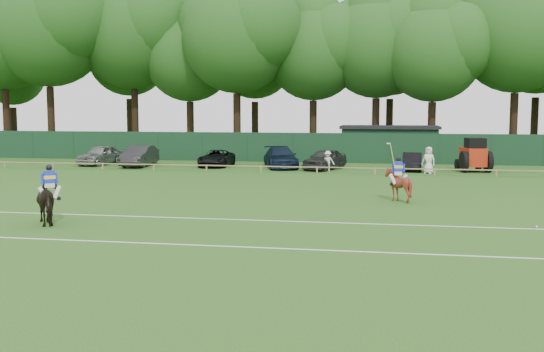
% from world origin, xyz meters
% --- Properties ---
extents(ground, '(160.00, 160.00, 0.00)m').
position_xyz_m(ground, '(0.00, 0.00, 0.00)').
color(ground, '#1E4C14').
rests_on(ground, ground).
extents(horse_dark, '(2.14, 2.29, 1.83)m').
position_xyz_m(horse_dark, '(-7.30, -3.17, 0.91)').
color(horse_dark, black).
rests_on(horse_dark, ground).
extents(horse_chestnut, '(1.35, 1.51, 1.64)m').
position_xyz_m(horse_chestnut, '(6.35, 5.48, 0.82)').
color(horse_chestnut, maroon).
rests_on(horse_chestnut, ground).
extents(sedan_silver, '(2.57, 4.91, 1.59)m').
position_xyz_m(sedan_silver, '(-17.01, 21.86, 0.80)').
color(sedan_silver, '#96989A').
rests_on(sedan_silver, ground).
extents(sedan_grey, '(1.99, 5.01, 1.62)m').
position_xyz_m(sedan_grey, '(-13.36, 21.13, 0.81)').
color(sedan_grey, '#29292B').
rests_on(sedan_grey, ground).
extents(suv_black, '(2.16, 4.65, 1.29)m').
position_xyz_m(suv_black, '(-7.36, 22.05, 0.64)').
color(suv_black, black).
rests_on(suv_black, ground).
extents(sedan_navy, '(3.73, 5.82, 1.57)m').
position_xyz_m(sedan_navy, '(-2.22, 21.88, 0.79)').
color(sedan_navy, '#101D33').
rests_on(sedan_navy, ground).
extents(hatch_grey, '(3.38, 4.87, 1.54)m').
position_xyz_m(hatch_grey, '(1.24, 21.08, 0.77)').
color(hatch_grey, '#2F2F32').
rests_on(hatch_grey, ground).
extents(estate_black, '(1.55, 3.99, 1.30)m').
position_xyz_m(estate_black, '(7.62, 21.51, 0.65)').
color(estate_black, black).
rests_on(estate_black, ground).
extents(spectator_left, '(0.97, 0.58, 1.48)m').
position_xyz_m(spectator_left, '(1.60, 19.70, 0.74)').
color(spectator_left, silver).
rests_on(spectator_left, ground).
extents(spectator_mid, '(0.99, 0.62, 1.58)m').
position_xyz_m(spectator_mid, '(8.66, 19.91, 0.79)').
color(spectator_mid, beige).
rests_on(spectator_mid, ground).
extents(spectator_right, '(1.09, 0.93, 1.89)m').
position_xyz_m(spectator_right, '(8.66, 19.22, 0.94)').
color(spectator_right, white).
rests_on(spectator_right, ground).
extents(rider_dark, '(0.81, 0.71, 1.41)m').
position_xyz_m(rider_dark, '(-7.30, -3.18, 1.71)').
color(rider_dark, silver).
rests_on(rider_dark, ground).
extents(rider_chestnut, '(0.94, 0.58, 2.05)m').
position_xyz_m(rider_chestnut, '(6.34, 5.46, 1.56)').
color(rider_chestnut, silver).
rests_on(rider_chestnut, ground).
extents(polo_ball, '(0.09, 0.09, 0.09)m').
position_xyz_m(polo_ball, '(11.46, -0.73, 0.04)').
color(polo_ball, silver).
rests_on(polo_ball, ground).
extents(pitch_lines, '(60.00, 5.10, 0.01)m').
position_xyz_m(pitch_lines, '(0.00, -3.50, 0.01)').
color(pitch_lines, silver).
rests_on(pitch_lines, ground).
extents(pitch_rail, '(62.10, 0.10, 0.50)m').
position_xyz_m(pitch_rail, '(0.00, 18.00, 0.45)').
color(pitch_rail, '#997F5B').
rests_on(pitch_rail, ground).
extents(perimeter_fence, '(92.08, 0.08, 2.50)m').
position_xyz_m(perimeter_fence, '(0.00, 27.00, 1.25)').
color(perimeter_fence, '#14351E').
rests_on(perimeter_fence, ground).
extents(utility_shed, '(8.40, 4.40, 3.04)m').
position_xyz_m(utility_shed, '(6.00, 30.00, 1.54)').
color(utility_shed, '#14331E').
rests_on(utility_shed, ground).
extents(tree_row, '(96.00, 12.00, 21.00)m').
position_xyz_m(tree_row, '(2.00, 35.00, 0.00)').
color(tree_row, '#26561C').
rests_on(tree_row, ground).
extents(tractor, '(2.43, 3.20, 2.44)m').
position_xyz_m(tractor, '(11.94, 21.34, 1.15)').
color(tractor, '#AF2710').
rests_on(tractor, ground).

